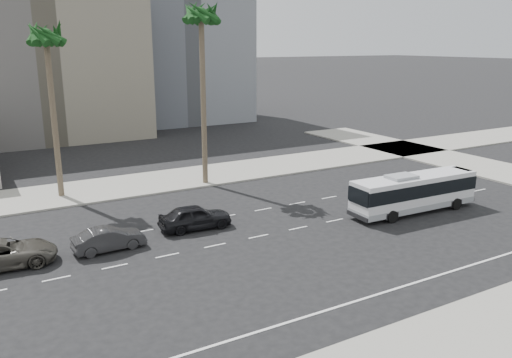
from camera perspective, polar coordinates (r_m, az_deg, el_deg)
ground at (r=35.65m, az=8.67°, el=-4.57°), size 700.00×700.00×0.00m
sidewalk_north at (r=48.18m, az=-2.80°, el=0.81°), size 120.00×7.00×0.15m
midrise_beige_west at (r=71.81m, az=-22.94°, el=11.51°), size 24.00×18.00×18.00m
midrise_gray_center at (r=83.45m, az=-9.71°, el=15.50°), size 20.00×20.00×26.00m
highrise_far at (r=300.90m, az=-12.76°, el=17.98°), size 22.00×22.00×60.00m
city_bus at (r=38.27m, az=17.05°, el=-1.35°), size 10.04×2.58×2.86m
car_a at (r=33.75m, az=-6.74°, el=-4.18°), size 2.23×4.83×1.60m
car_b at (r=31.39m, az=-15.94°, el=-6.39°), size 1.59×4.19×1.36m
car_c at (r=31.16m, az=-26.08°, el=-7.40°), size 2.92×5.61×1.51m
palm_near at (r=42.92m, az=-6.07°, el=17.22°), size 4.45×4.45×14.99m
palm_mid at (r=41.63m, az=-22.18°, el=14.06°), size 4.29×4.29×13.27m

